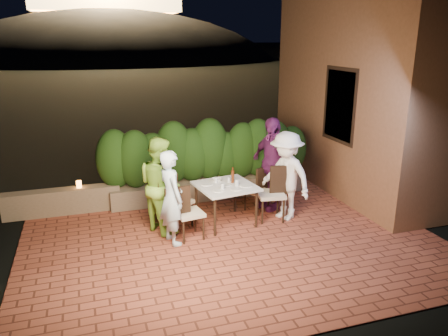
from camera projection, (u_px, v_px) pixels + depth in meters
name	position (u px, v px, depth m)	size (l,w,h in m)	color
ground	(235.00, 245.00, 7.40)	(400.00, 400.00, 0.00)	black
terrace_floor	(226.00, 235.00, 7.87)	(7.00, 6.00, 0.15)	brown
building_wall	(361.00, 77.00, 9.54)	(1.60, 5.00, 5.00)	brown
window_pane	(341.00, 105.00, 9.00)	(0.08, 1.00, 1.40)	black
window_frame	(340.00, 105.00, 9.00)	(0.06, 1.15, 1.55)	black
planter	(209.00, 188.00, 9.48)	(4.20, 0.55, 0.40)	#725F48
hedge	(209.00, 155.00, 9.27)	(4.00, 0.70, 1.10)	#19370E
parapet	(63.00, 201.00, 8.59)	(2.20, 0.30, 0.50)	#725F48
hill	(112.00, 88.00, 63.77)	(52.00, 40.00, 22.00)	black
dining_table	(226.00, 204.00, 8.11)	(1.01, 1.01, 0.75)	white
plate_nw	(219.00, 190.00, 7.71)	(0.22, 0.22, 0.01)	white
plate_sw	(207.00, 184.00, 8.04)	(0.22, 0.22, 0.01)	white
plate_ne	(246.00, 185.00, 7.96)	(0.24, 0.24, 0.01)	white
plate_se	(233.00, 179.00, 8.29)	(0.23, 0.23, 0.01)	white
plate_centre	(226.00, 185.00, 8.00)	(0.21, 0.21, 0.01)	white
plate_front	(236.00, 189.00, 7.78)	(0.20, 0.20, 0.01)	white
glass_nw	(223.00, 186.00, 7.75)	(0.07, 0.07, 0.12)	silver
glass_sw	(216.00, 180.00, 8.13)	(0.06, 0.06, 0.10)	silver
glass_ne	(237.00, 183.00, 7.95)	(0.07, 0.07, 0.12)	silver
glass_se	(229.00, 180.00, 8.15)	(0.06, 0.06, 0.10)	silver
beer_bottle	(233.00, 175.00, 8.09)	(0.06, 0.06, 0.30)	#50230D
bowl	(217.00, 180.00, 8.23)	(0.19, 0.19, 0.05)	white
chair_left_front	(189.00, 212.00, 7.48)	(0.45, 0.45, 0.96)	black
chair_left_back	(177.00, 201.00, 7.90)	(0.47, 0.47, 1.02)	black
chair_right_front	(271.00, 193.00, 8.23)	(0.49, 0.49, 1.06)	black
chair_right_back	(257.00, 190.00, 8.68)	(0.40, 0.40, 0.87)	black
diner_blue	(171.00, 198.00, 7.22)	(0.59, 0.39, 1.62)	#BFE2F6
diner_green	(160.00, 185.00, 7.69)	(0.84, 0.65, 1.72)	#8FCB3F
diner_white	(286.00, 176.00, 8.20)	(1.10, 0.63, 1.70)	white
diner_purple	(271.00, 164.00, 8.68)	(1.10, 0.46, 1.87)	#66225F
parapet_lamp	(79.00, 184.00, 8.59)	(0.10, 0.10, 0.14)	orange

